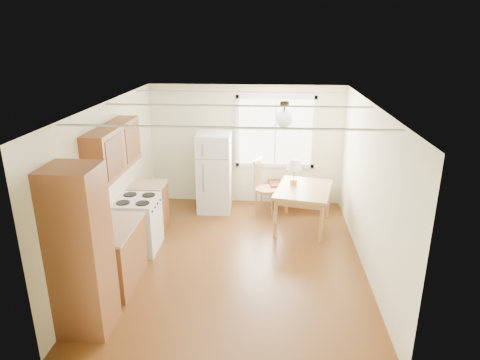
# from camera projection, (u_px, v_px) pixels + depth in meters

# --- Properties ---
(room_shell) EXTENTS (4.60, 5.60, 2.62)m
(room_shell) POSITION_uv_depth(u_px,v_px,m) (237.00, 186.00, 6.58)
(room_shell) COLOR #4E2910
(room_shell) RESTS_ON ground
(kitchen_run) EXTENTS (0.65, 3.40, 2.20)m
(kitchen_run) POSITION_uv_depth(u_px,v_px,m) (117.00, 224.00, 6.24)
(kitchen_run) COLOR brown
(kitchen_run) RESTS_ON ground
(window_unit) EXTENTS (1.64, 0.05, 1.51)m
(window_unit) POSITION_uv_depth(u_px,v_px,m) (275.00, 132.00, 8.77)
(window_unit) COLOR white
(window_unit) RESTS_ON room_shell
(pendant_light) EXTENTS (0.26, 0.26, 0.40)m
(pendant_light) POSITION_uv_depth(u_px,v_px,m) (284.00, 118.00, 6.59)
(pendant_light) COLOR #312516
(pendant_light) RESTS_ON room_shell
(refrigerator) EXTENTS (0.67, 0.70, 1.61)m
(refrigerator) POSITION_uv_depth(u_px,v_px,m) (214.00, 173.00, 8.63)
(refrigerator) COLOR silver
(refrigerator) RESTS_ON ground
(bench) EXTENTS (1.26, 0.61, 0.56)m
(bench) POSITION_uv_depth(u_px,v_px,m) (298.00, 185.00, 8.84)
(bench) COLOR #5B1F15
(bench) RESTS_ON ground
(dining_table) EXTENTS (1.19, 1.43, 0.79)m
(dining_table) POSITION_uv_depth(u_px,v_px,m) (304.00, 193.00, 7.86)
(dining_table) COLOR #A3733E
(dining_table) RESTS_ON ground
(chair) EXTENTS (0.53, 0.53, 1.12)m
(chair) POSITION_uv_depth(u_px,v_px,m) (262.00, 182.00, 8.58)
(chair) COLOR #A3733E
(chair) RESTS_ON ground
(table_lamp) EXTENTS (0.28, 0.28, 0.49)m
(table_lamp) POSITION_uv_depth(u_px,v_px,m) (294.00, 167.00, 7.88)
(table_lamp) COLOR #C48B3E
(table_lamp) RESTS_ON dining_table
(coffee_maker) EXTENTS (0.22, 0.28, 0.40)m
(coffee_maker) POSITION_uv_depth(u_px,v_px,m) (98.00, 230.00, 5.58)
(coffee_maker) COLOR black
(coffee_maker) RESTS_ON kitchen_run
(kettle) EXTENTS (0.13, 0.13, 0.25)m
(kettle) POSITION_uv_depth(u_px,v_px,m) (107.00, 216.00, 6.10)
(kettle) COLOR red
(kettle) RESTS_ON kitchen_run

